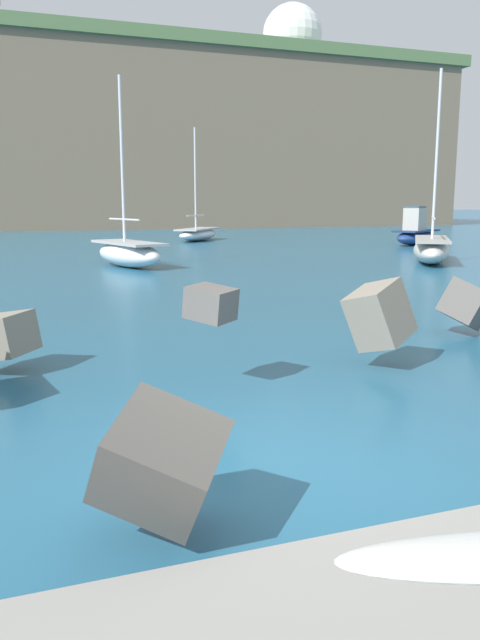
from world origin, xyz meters
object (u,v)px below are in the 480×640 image
at_px(boat_near_left, 129,252).
at_px(boat_mid_left, 198,233).
at_px(boat_near_centre, 416,233).
at_px(boat_near_right, 431,249).
at_px(radar_dome, 292,39).

relative_size(boat_near_left, boat_mid_left, 1.00).
distance_m(boat_near_centre, boat_near_right, 12.25).
height_order(boat_near_right, radar_dome, radar_dome).
xyz_separation_m(boat_near_left, radar_dome, (35.01, 60.81, 24.73)).
distance_m(boat_near_left, boat_near_centre, 20.81).
relative_size(boat_near_centre, radar_dome, 0.41).
relative_size(boat_near_centre, boat_near_right, 0.58).
bearing_deg(boat_near_centre, boat_near_right, -122.29).
bearing_deg(boat_near_centre, radar_dome, 73.59).
xyz_separation_m(boat_near_left, boat_near_centre, (19.35, 7.64, 0.14)).
bearing_deg(boat_near_centre, boat_mid_left, 141.64).
relative_size(boat_near_right, boat_mid_left, 1.06).
relative_size(boat_near_centre, boat_mid_left, 0.61).
xyz_separation_m(boat_mid_left, radar_dome, (27.13, 44.08, 24.83)).
height_order(boat_near_right, boat_mid_left, boat_near_right).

